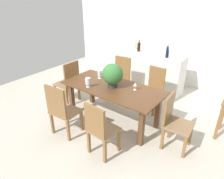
{
  "coord_description": "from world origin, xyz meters",
  "views": [
    {
      "loc": [
        2.11,
        -2.83,
        2.43
      ],
      "look_at": [
        -0.03,
        0.02,
        0.67
      ],
      "focal_mm": 32.64,
      "sensor_mm": 36.0,
      "label": 1
    }
  ],
  "objects_px": {
    "chair_far_right": "(154,87)",
    "wine_bottle_clear": "(139,47)",
    "crystal_vase_left": "(100,74)",
    "chair_near_left": "(61,109)",
    "wine_bottle_amber": "(167,51)",
    "chair_head_end": "(69,81)",
    "chair_foot_end": "(173,119)",
    "wine_bottle_dark": "(167,54)",
    "kitchen_counter": "(152,72)",
    "crystal_vase_center_near": "(88,82)",
    "flower_centerpiece": "(113,75)",
    "wine_bottle_green": "(135,45)",
    "chair_far_left": "(121,76)",
    "wine_glass": "(135,85)",
    "dining_table": "(112,93)",
    "chair_near_right": "(99,128)"
  },
  "relations": [
    {
      "from": "chair_far_right",
      "to": "wine_bottle_clear",
      "type": "xyz_separation_m",
      "value": [
        -0.88,
        0.8,
        0.59
      ]
    },
    {
      "from": "crystal_vase_left",
      "to": "chair_near_left",
      "type": "bearing_deg",
      "value": -88.83
    },
    {
      "from": "wine_bottle_amber",
      "to": "wine_bottle_clear",
      "type": "height_order",
      "value": "wine_bottle_clear"
    },
    {
      "from": "chair_head_end",
      "to": "chair_foot_end",
      "type": "bearing_deg",
      "value": 90.22
    },
    {
      "from": "chair_foot_end",
      "to": "wine_bottle_dark",
      "type": "bearing_deg",
      "value": 24.47
    },
    {
      "from": "kitchen_counter",
      "to": "wine_bottle_clear",
      "type": "xyz_separation_m",
      "value": [
        -0.4,
        -0.08,
        0.61
      ]
    },
    {
      "from": "crystal_vase_center_near",
      "to": "kitchen_counter",
      "type": "distance_m",
      "value": 2.15
    },
    {
      "from": "chair_head_end",
      "to": "crystal_vase_left",
      "type": "distance_m",
      "value": 0.86
    },
    {
      "from": "crystal_vase_center_near",
      "to": "flower_centerpiece",
      "type": "bearing_deg",
      "value": 38.52
    },
    {
      "from": "wine_bottle_clear",
      "to": "kitchen_counter",
      "type": "bearing_deg",
      "value": 11.03
    },
    {
      "from": "wine_bottle_green",
      "to": "wine_bottle_clear",
      "type": "distance_m",
      "value": 0.23
    },
    {
      "from": "chair_far_right",
      "to": "chair_near_left",
      "type": "distance_m",
      "value": 2.04
    },
    {
      "from": "chair_far_right",
      "to": "chair_far_left",
      "type": "bearing_deg",
      "value": -179.61
    },
    {
      "from": "chair_foot_end",
      "to": "crystal_vase_center_near",
      "type": "distance_m",
      "value": 1.68
    },
    {
      "from": "wine_glass",
      "to": "wine_bottle_clear",
      "type": "distance_m",
      "value": 1.81
    },
    {
      "from": "chair_head_end",
      "to": "wine_bottle_dark",
      "type": "distance_m",
      "value": 2.36
    },
    {
      "from": "chair_foot_end",
      "to": "wine_bottle_clear",
      "type": "relative_size",
      "value": 3.34
    },
    {
      "from": "crystal_vase_center_near",
      "to": "dining_table",
      "type": "bearing_deg",
      "value": 38.37
    },
    {
      "from": "wine_bottle_amber",
      "to": "chair_far_right",
      "type": "bearing_deg",
      "value": -80.26
    },
    {
      "from": "kitchen_counter",
      "to": "crystal_vase_center_near",
      "type": "bearing_deg",
      "value": -98.83
    },
    {
      "from": "chair_far_right",
      "to": "chair_foot_end",
      "type": "relative_size",
      "value": 1.01
    },
    {
      "from": "chair_far_left",
      "to": "kitchen_counter",
      "type": "xyz_separation_m",
      "value": [
        0.41,
        0.87,
        -0.06
      ]
    },
    {
      "from": "chair_far_right",
      "to": "kitchen_counter",
      "type": "height_order",
      "value": "kitchen_counter"
    },
    {
      "from": "chair_near_left",
      "to": "wine_bottle_clear",
      "type": "xyz_separation_m",
      "value": [
        -0.01,
        2.65,
        0.55
      ]
    },
    {
      "from": "wine_glass",
      "to": "wine_bottle_clear",
      "type": "xyz_separation_m",
      "value": [
        -0.85,
        1.58,
        0.24
      ]
    },
    {
      "from": "crystal_vase_center_near",
      "to": "wine_bottle_green",
      "type": "bearing_deg",
      "value": 96.86
    },
    {
      "from": "wine_bottle_dark",
      "to": "wine_bottle_clear",
      "type": "height_order",
      "value": "wine_bottle_clear"
    },
    {
      "from": "chair_foot_end",
      "to": "wine_bottle_clear",
      "type": "xyz_separation_m",
      "value": [
        -1.69,
        1.73,
        0.59
      ]
    },
    {
      "from": "crystal_vase_left",
      "to": "wine_bottle_amber",
      "type": "relative_size",
      "value": 0.7
    },
    {
      "from": "wine_bottle_green",
      "to": "crystal_vase_center_near",
      "type": "bearing_deg",
      "value": -83.14
    },
    {
      "from": "flower_centerpiece",
      "to": "wine_bottle_clear",
      "type": "xyz_separation_m",
      "value": [
        -0.44,
        1.72,
        0.1
      ]
    },
    {
      "from": "wine_bottle_amber",
      "to": "chair_far_left",
      "type": "bearing_deg",
      "value": -129.14
    },
    {
      "from": "flower_centerpiece",
      "to": "wine_bottle_dark",
      "type": "bearing_deg",
      "value": 77.71
    },
    {
      "from": "chair_far_left",
      "to": "wine_bottle_dark",
      "type": "distance_m",
      "value": 1.21
    },
    {
      "from": "wine_bottle_green",
      "to": "wine_bottle_dark",
      "type": "bearing_deg",
      "value": -11.8
    },
    {
      "from": "chair_head_end",
      "to": "wine_bottle_clear",
      "type": "relative_size",
      "value": 3.58
    },
    {
      "from": "dining_table",
      "to": "chair_far_left",
      "type": "bearing_deg",
      "value": 115.84
    },
    {
      "from": "chair_near_left",
      "to": "chair_near_right",
      "type": "height_order",
      "value": "chair_near_left"
    },
    {
      "from": "dining_table",
      "to": "wine_bottle_green",
      "type": "distance_m",
      "value": 2.01
    },
    {
      "from": "chair_near_right",
      "to": "wine_bottle_green",
      "type": "xyz_separation_m",
      "value": [
        -1.06,
        2.77,
        0.57
      ]
    },
    {
      "from": "chair_near_left",
      "to": "wine_bottle_dark",
      "type": "relative_size",
      "value": 4.24
    },
    {
      "from": "chair_head_end",
      "to": "wine_glass",
      "type": "xyz_separation_m",
      "value": [
        1.65,
        0.15,
        0.31
      ]
    },
    {
      "from": "chair_far_right",
      "to": "wine_bottle_green",
      "type": "xyz_separation_m",
      "value": [
        -1.07,
        0.94,
        0.57
      ]
    },
    {
      "from": "kitchen_counter",
      "to": "wine_bottle_green",
      "type": "distance_m",
      "value": 0.84
    },
    {
      "from": "dining_table",
      "to": "chair_near_left",
      "type": "height_order",
      "value": "chair_near_left"
    },
    {
      "from": "crystal_vase_center_near",
      "to": "kitchen_counter",
      "type": "relative_size",
      "value": 0.12
    },
    {
      "from": "wine_bottle_dark",
      "to": "wine_bottle_amber",
      "type": "xyz_separation_m",
      "value": [
        -0.07,
        0.18,
        0.01
      ]
    },
    {
      "from": "chair_head_end",
      "to": "wine_bottle_green",
      "type": "relative_size",
      "value": 3.73
    },
    {
      "from": "chair_head_end",
      "to": "crystal_vase_center_near",
      "type": "bearing_deg",
      "value": 72.11
    },
    {
      "from": "crystal_vase_left",
      "to": "wine_bottle_amber",
      "type": "xyz_separation_m",
      "value": [
        0.74,
        1.66,
        0.24
      ]
    }
  ]
}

